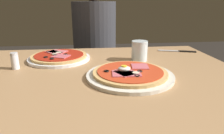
# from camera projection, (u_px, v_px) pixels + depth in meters

# --- Properties ---
(dining_table) EXTENTS (1.18, 0.83, 0.73)m
(dining_table) POSITION_uv_depth(u_px,v_px,m) (90.00, 99.00, 0.82)
(dining_table) COLOR #9E754C
(dining_table) RESTS_ON ground
(pizza_foreground) EXTENTS (0.31, 0.31, 0.05)m
(pizza_foreground) POSITION_uv_depth(u_px,v_px,m) (129.00, 74.00, 0.74)
(pizza_foreground) COLOR silver
(pizza_foreground) RESTS_ON dining_table
(pizza_across_left) EXTENTS (0.28, 0.28, 0.03)m
(pizza_across_left) POSITION_uv_depth(u_px,v_px,m) (58.00, 57.00, 0.96)
(pizza_across_left) COLOR white
(pizza_across_left) RESTS_ON dining_table
(water_glass_near) EXTENTS (0.07, 0.07, 0.09)m
(water_glass_near) POSITION_uv_depth(u_px,v_px,m) (138.00, 52.00, 0.94)
(water_glass_near) COLOR silver
(water_glass_near) RESTS_ON dining_table
(knife) EXTENTS (0.19, 0.08, 0.01)m
(knife) POSITION_uv_depth(u_px,v_px,m) (179.00, 51.00, 1.10)
(knife) COLOR silver
(knife) RESTS_ON dining_table
(salt_shaker) EXTENTS (0.03, 0.03, 0.07)m
(salt_shaker) POSITION_uv_depth(u_px,v_px,m) (14.00, 61.00, 0.82)
(salt_shaker) COLOR white
(salt_shaker) RESTS_ON dining_table
(diner_person) EXTENTS (0.32, 0.32, 1.18)m
(diner_person) POSITION_uv_depth(u_px,v_px,m) (94.00, 58.00, 1.60)
(diner_person) COLOR black
(diner_person) RESTS_ON ground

